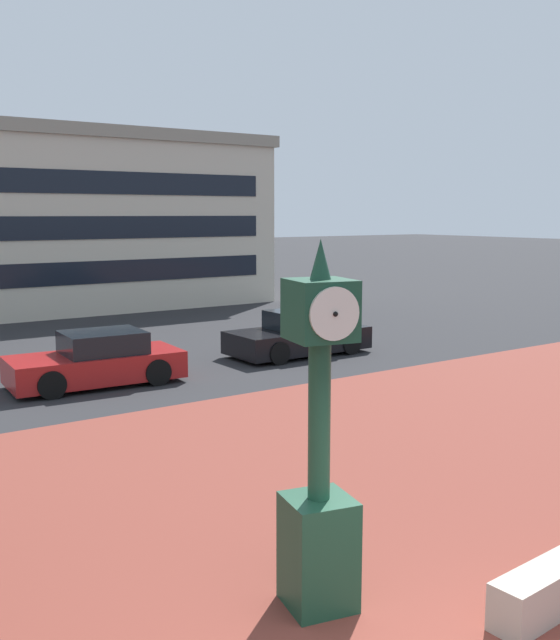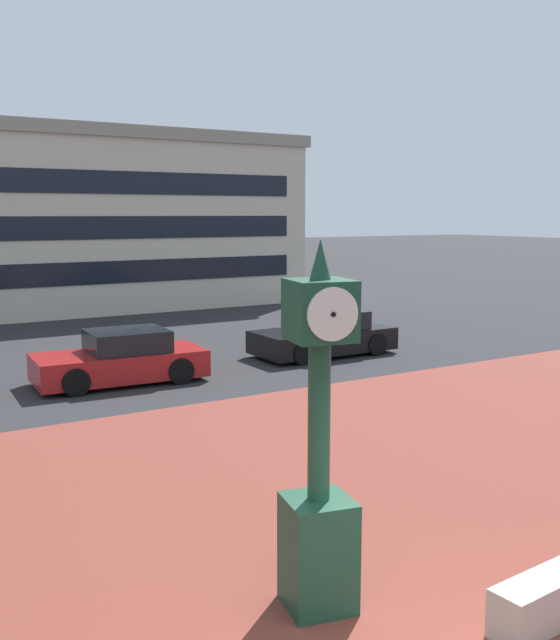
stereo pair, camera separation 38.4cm
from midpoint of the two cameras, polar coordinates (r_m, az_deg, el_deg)
name	(u,v)px [view 1 (the left image)]	position (r m, az deg, el deg)	size (l,w,h in m)	color
plaza_brick_paving	(255,571)	(8.81, -3.30, -19.13)	(44.00, 14.21, 0.01)	brown
street_clock	(319,469)	(7.55, 1.59, -11.67)	(0.80, 0.80, 3.83)	#19422D
car_street_far	(299,335)	(21.05, 1.01, -1.20)	(4.14, 1.94, 1.28)	black
car_street_distant	(97,361)	(17.94, -14.78, -3.16)	(4.12, 2.04, 1.28)	maroon
civic_building	(7,220)	(35.55, -20.98, 7.36)	(20.79, 13.58, 7.54)	beige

